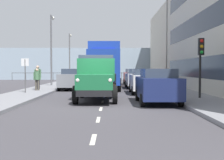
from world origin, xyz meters
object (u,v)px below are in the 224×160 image
(car_silver_kerbside_2, at_px, (137,78))
(street_sign, at_px, (25,69))
(truck_vintage_green, at_px, (96,79))
(lamp_post_far, at_px, (70,53))
(car_black_oppositeside_1, at_px, (81,77))
(car_teal_oppositeside_2, at_px, (85,75))
(car_navy_kerbside_near, at_px, (157,86))
(car_red_kerbside_3, at_px, (132,76))
(car_grey_oppositeside_0, at_px, (73,79))
(lamp_post_promenade, at_px, (52,44))
(lorry_cargo_blue, at_px, (104,65))
(pedestrian_with_bag, at_px, (38,75))
(car_white_kerbside_1, at_px, (144,81))
(pedestrian_by_lamp, at_px, (37,78))
(traffic_light_near, at_px, (201,55))

(car_silver_kerbside_2, distance_m, street_sign, 10.45)
(truck_vintage_green, bearing_deg, car_silver_kerbside_2, -106.16)
(lamp_post_far, bearing_deg, car_black_oppositeside_1, 105.80)
(car_teal_oppositeside_2, bearing_deg, truck_vintage_green, 96.46)
(car_navy_kerbside_near, relative_size, car_red_kerbside_3, 0.97)
(car_grey_oppositeside_0, bearing_deg, lamp_post_promenade, -57.85)
(car_red_kerbside_3, distance_m, street_sign, 14.81)
(lamp_post_promenade, bearing_deg, car_teal_oppositeside_2, -106.40)
(lorry_cargo_blue, height_order, car_red_kerbside_3, lorry_cargo_blue)
(car_silver_kerbside_2, relative_size, pedestrian_with_bag, 2.49)
(truck_vintage_green, relative_size, car_white_kerbside_1, 1.39)
(car_white_kerbside_1, distance_m, pedestrian_with_bag, 8.43)
(car_grey_oppositeside_0, xyz_separation_m, street_sign, (2.51, 4.74, 0.79))
(car_black_oppositeside_1, xyz_separation_m, lamp_post_promenade, (2.50, 2.91, 3.21))
(lorry_cargo_blue, bearing_deg, car_white_kerbside_1, 122.83)
(car_black_oppositeside_1, relative_size, car_teal_oppositeside_2, 1.01)
(car_navy_kerbside_near, xyz_separation_m, car_silver_kerbside_2, (0.00, -11.76, 0.00))
(car_black_oppositeside_1, distance_m, lamp_post_far, 8.95)
(truck_vintage_green, height_order, lamp_post_far, lamp_post_far)
(lorry_cargo_blue, bearing_deg, street_sign, 45.89)
(truck_vintage_green, distance_m, car_red_kerbside_3, 16.58)
(truck_vintage_green, bearing_deg, pedestrian_by_lamp, -51.53)
(car_navy_kerbside_near, distance_m, lamp_post_far, 26.11)
(car_navy_kerbside_near, distance_m, car_teal_oppositeside_2, 22.87)
(car_black_oppositeside_1, relative_size, lamp_post_promenade, 0.63)
(car_navy_kerbside_near, height_order, car_white_kerbside_1, same)
(car_black_oppositeside_1, bearing_deg, truck_vintage_green, 98.76)
(car_black_oppositeside_1, height_order, traffic_light_near, traffic_light_near)
(car_grey_oppositeside_0, xyz_separation_m, pedestrian_with_bag, (2.56, 1.20, 0.33))
(pedestrian_with_bag, relative_size, street_sign, 0.81)
(car_teal_oppositeside_2, distance_m, street_sign, 17.39)
(lamp_post_far, bearing_deg, car_red_kerbside_3, 136.81)
(pedestrian_with_bag, bearing_deg, car_silver_kerbside_2, -158.23)
(car_silver_kerbside_2, xyz_separation_m, lamp_post_far, (7.73, -13.00, 2.98))
(pedestrian_with_bag, bearing_deg, street_sign, 90.80)
(traffic_light_near, bearing_deg, lamp_post_promenade, -49.79)
(lorry_cargo_blue, height_order, street_sign, lorry_cargo_blue)
(truck_vintage_green, relative_size, street_sign, 2.51)
(car_teal_oppositeside_2, bearing_deg, car_red_kerbside_3, 139.05)
(car_red_kerbside_3, height_order, pedestrian_with_bag, pedestrian_with_bag)
(car_red_kerbside_3, relative_size, lamp_post_far, 0.68)
(pedestrian_with_bag, xyz_separation_m, street_sign, (-0.05, 3.54, 0.45))
(pedestrian_by_lamp, bearing_deg, car_silver_kerbside_2, -148.00)
(pedestrian_with_bag, xyz_separation_m, traffic_light_near, (-10.53, 7.21, 1.24))
(pedestrian_with_bag, bearing_deg, car_teal_oppositeside_2, -100.63)
(lamp_post_far, relative_size, street_sign, 2.77)
(car_navy_kerbside_near, bearing_deg, lamp_post_promenade, -59.98)
(truck_vintage_green, height_order, car_grey_oppositeside_0, truck_vintage_green)
(car_white_kerbside_1, distance_m, car_red_kerbside_3, 11.57)
(car_grey_oppositeside_0, relative_size, street_sign, 1.97)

